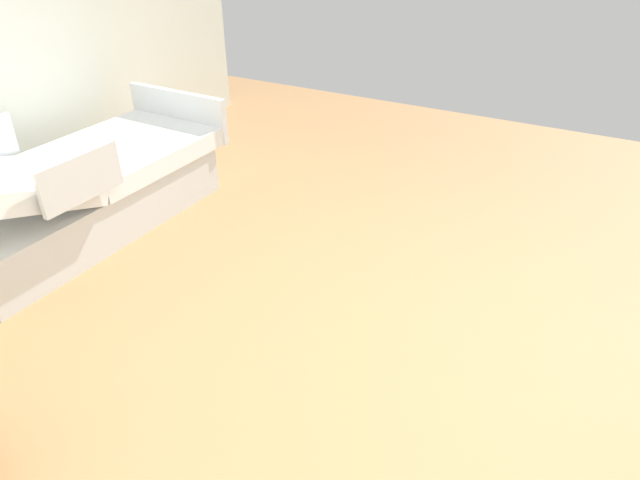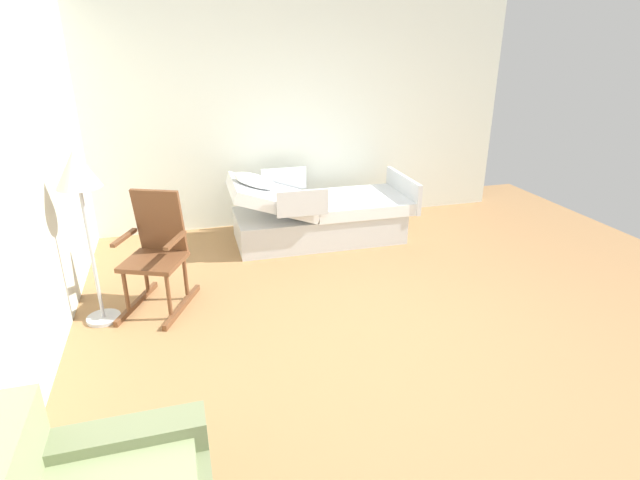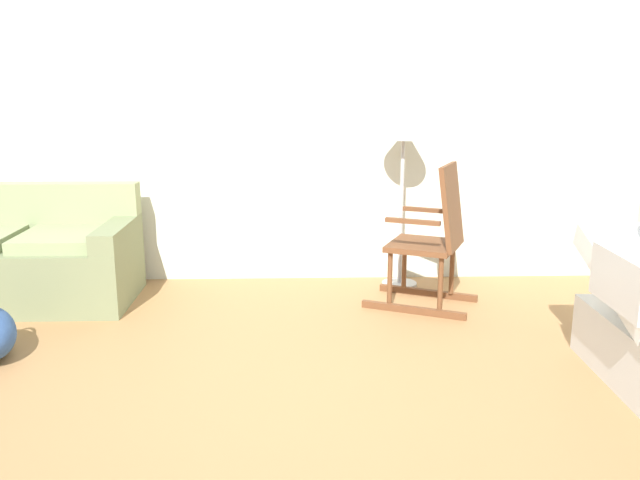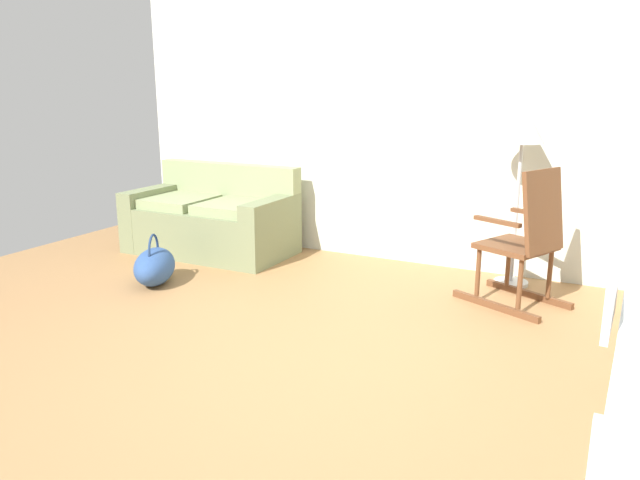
% 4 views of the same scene
% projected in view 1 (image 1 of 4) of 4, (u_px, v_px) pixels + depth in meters
% --- Properties ---
extents(ground_plane, '(7.36, 7.36, 0.00)m').
position_uv_depth(ground_plane, '(369.00, 319.00, 3.15)').
color(ground_plane, '#9E7247').
extents(hospital_bed, '(1.06, 2.13, 0.92)m').
position_uv_depth(hospital_bed, '(77.00, 190.00, 3.87)').
color(hospital_bed, silver).
rests_on(hospital_bed, ground).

